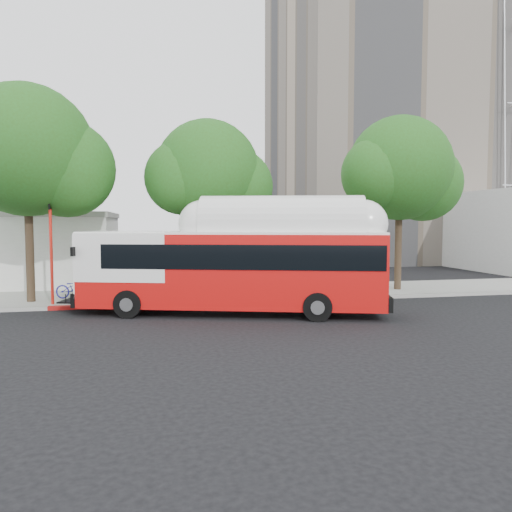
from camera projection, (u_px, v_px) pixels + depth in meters
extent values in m
plane|color=black|center=(253.00, 320.00, 18.82)|extent=(120.00, 120.00, 0.00)
cube|color=gray|center=(227.00, 294.00, 25.15)|extent=(60.00, 5.00, 0.15)
cube|color=gray|center=(236.00, 302.00, 22.62)|extent=(60.00, 0.30, 0.15)
cube|color=#9E1311|center=(169.00, 304.00, 21.99)|extent=(10.00, 0.32, 0.16)
cylinder|color=#2D2116|center=(29.00, 237.00, 22.10)|extent=(0.36, 0.36, 6.08)
sphere|color=#255117|center=(27.00, 150.00, 21.84)|extent=(5.80, 5.80, 5.80)
sphere|color=#255117|center=(66.00, 169.00, 22.42)|extent=(4.35, 4.35, 4.35)
cylinder|color=#2D2116|center=(208.00, 242.00, 24.27)|extent=(0.36, 0.36, 5.44)
sphere|color=#255117|center=(207.00, 172.00, 24.04)|extent=(5.00, 5.00, 5.00)
sphere|color=#255117|center=(235.00, 187.00, 24.56)|extent=(3.75, 3.75, 3.75)
cylinder|color=#2D2116|center=(398.00, 237.00, 26.14)|extent=(0.36, 0.36, 5.76)
sphere|color=#255117|center=(400.00, 168.00, 25.89)|extent=(5.40, 5.40, 5.40)
sphere|color=#255117|center=(423.00, 183.00, 26.44)|extent=(4.05, 4.05, 4.05)
cube|color=tan|center=(375.00, 80.00, 48.65)|extent=(18.00, 18.00, 35.00)
cube|color=red|center=(232.00, 270.00, 19.95)|extent=(12.16, 5.97, 2.88)
cube|color=black|center=(244.00, 255.00, 19.86)|extent=(11.04, 5.68, 0.94)
cube|color=white|center=(232.00, 233.00, 19.85)|extent=(12.14, 5.90, 0.10)
cube|color=white|center=(282.00, 226.00, 19.65)|extent=(6.67, 3.77, 0.55)
cube|color=black|center=(76.00, 300.00, 20.61)|extent=(1.29, 1.94, 0.06)
imported|color=navy|center=(76.00, 288.00, 20.58)|extent=(1.07, 1.81, 0.90)
cylinder|color=red|center=(51.00, 259.00, 21.38)|extent=(0.13, 0.13, 4.24)
cube|color=black|center=(50.00, 207.00, 21.23)|extent=(0.05, 0.42, 0.27)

